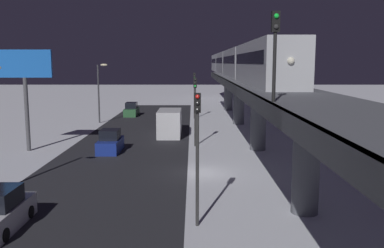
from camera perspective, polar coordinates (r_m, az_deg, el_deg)
The scene contains 13 objects.
ground_plane at distance 30.07m, azimuth 1.04°, elevation -6.66°, with size 240.00×240.00×0.00m, color white.
avenue_asphalt at distance 30.64m, azimuth -11.04°, elevation -6.52°, with size 11.00×95.78×0.01m, color #28282D.
elevated_railway at distance 29.71m, azimuth 11.30°, elevation 3.25°, with size 5.00×95.78×6.03m.
subway_train at distance 62.45m, azimuth 5.55°, elevation 8.34°, with size 2.94×74.07×3.40m.
rail_signal at distance 19.28m, azimuth 11.25°, elevation 11.07°, with size 0.36×0.41×4.00m.
sedan_green at distance 62.63m, azimuth -8.23°, elevation 1.86°, with size 1.80×4.41×1.97m.
sedan_blue at distance 37.63m, azimuth -11.06°, elevation -2.51°, with size 1.80×4.05×1.97m.
box_truck at distance 45.62m, azimuth -3.01°, elevation 0.23°, with size 2.40×7.40×2.80m.
traffic_light_near at distance 19.59m, azimuth 0.74°, elevation -2.21°, with size 0.32×0.44×6.40m.
traffic_light_mid at distance 38.87m, azimuth 0.43°, elevation 3.05°, with size 0.32×0.44×6.40m.
traffic_light_far at distance 58.27m, azimuth 0.33°, elevation 4.82°, with size 0.32×0.44×6.40m.
commercial_billboard at distance 39.41m, azimuth -21.82°, elevation 6.37°, with size 4.80×0.36×8.90m.
street_lamp_far at distance 55.43m, azimuth -12.40°, elevation 5.09°, with size 1.35×0.44×7.65m.
Camera 1 is at (0.48, 29.04, 7.79)m, focal length 39.19 mm.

